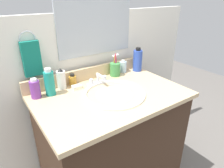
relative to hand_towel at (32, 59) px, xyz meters
name	(u,v)px	position (x,y,z in m)	size (l,w,h in m)	color
vanity_cabinet	(112,146)	(0.38, -0.32, -0.65)	(0.92, 0.58, 0.80)	#382316
countertop	(112,96)	(0.38, -0.32, -0.23)	(0.96, 0.63, 0.03)	#D1B284
backsplash	(89,73)	(0.38, -0.02, -0.18)	(0.96, 0.02, 0.09)	#D1B284
back_wall	(86,96)	(0.38, 0.04, -0.39)	(2.06, 0.04, 1.30)	white
mirror_panel	(96,15)	(0.48, 0.02, 0.23)	(0.60, 0.01, 0.56)	#B2BCC6
towel_ring	(27,39)	(0.00, 0.02, 0.12)	(0.10, 0.10, 0.01)	silver
hand_towel	(32,59)	(0.00, 0.00, 0.00)	(0.11, 0.04, 0.22)	#147260
sink_basin	(114,98)	(0.39, -0.34, -0.25)	(0.40, 0.40, 0.11)	white
faucet	(98,80)	(0.39, -0.14, -0.19)	(0.16, 0.10, 0.08)	silver
bottle_gel_clear	(123,67)	(0.68, -0.05, -0.17)	(0.06, 0.06, 0.10)	silver
bottle_oil_amber	(73,80)	(0.24, -0.05, -0.18)	(0.05, 0.05, 0.08)	gold
bottle_shampoo_blue	(138,60)	(0.79, -0.10, -0.13)	(0.07, 0.07, 0.19)	#2D4CB2
bottle_lotion_white	(61,79)	(0.15, -0.06, -0.15)	(0.06, 0.06, 0.14)	white
bottle_cream_purple	(35,89)	(-0.03, -0.10, -0.16)	(0.06, 0.06, 0.13)	#7A3899
bottle_mouthwash_teal	(49,83)	(0.06, -0.11, -0.14)	(0.06, 0.06, 0.18)	teal
cup_green	(115,69)	(0.58, -0.08, -0.17)	(0.08, 0.08, 0.18)	#3F8C47
soap_bar	(77,87)	(0.23, -0.12, -0.21)	(0.06, 0.04, 0.02)	white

